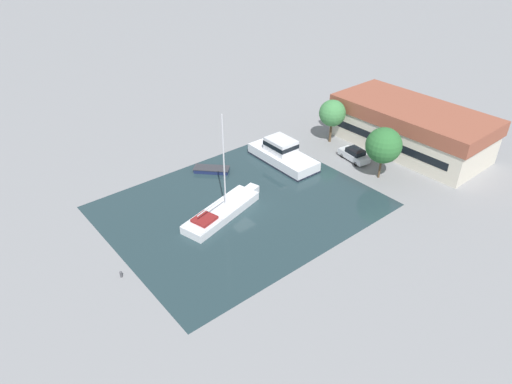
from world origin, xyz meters
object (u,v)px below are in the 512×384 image
warehouse_building (411,127)px  quay_tree_near_building (384,145)px  small_dinghy (212,169)px  sailboat_moored (222,211)px  motor_cruiser (282,154)px  quay_tree_by_water (332,113)px  parked_car (354,155)px

warehouse_building → quay_tree_near_building: size_ratio=3.18×
quay_tree_near_building → small_dinghy: 21.42m
sailboat_moored → motor_cruiser: (-4.79, 13.23, 0.54)m
quay_tree_by_water → parked_car: (5.91, -1.73, -3.47)m
quay_tree_by_water → sailboat_moored: size_ratio=0.53×
parked_car → motor_cruiser: (-5.75, -7.64, 0.28)m
quay_tree_by_water → motor_cruiser: quay_tree_by_water is taller
warehouse_building → quay_tree_near_building: 10.15m
warehouse_building → quay_tree_by_water: quay_tree_by_water is taller
quay_tree_near_building → small_dinghy: bearing=-133.5°
quay_tree_by_water → sailboat_moored: (4.95, -22.59, -3.73)m
parked_car → sailboat_moored: bearing=-174.9°
quay_tree_near_building → motor_cruiser: size_ratio=0.65×
parked_car → small_dinghy: (-9.59, -16.30, -0.56)m
warehouse_building → quay_tree_by_water: (-8.18, -6.92, 1.28)m
sailboat_moored → parked_car: bearing=72.6°
quay_tree_near_building → motor_cruiser: (-10.63, -6.58, -3.31)m
quay_tree_by_water → small_dinghy: quay_tree_by_water is taller
quay_tree_near_building → parked_car: quay_tree_near_building is taller
quay_tree_by_water → motor_cruiser: size_ratio=0.61×
quay_tree_near_building → parked_car: (-4.88, 1.06, -3.59)m
warehouse_building → parked_car: bearing=-105.3°
motor_cruiser → quay_tree_by_water: bearing=2.0°
motor_cruiser → sailboat_moored: bearing=-159.0°
warehouse_building → sailboat_moored: (-3.23, -29.52, -2.46)m
small_dinghy → motor_cruiser: bearing=112.4°
sailboat_moored → small_dinghy: (-8.63, 4.57, -0.30)m
sailboat_moored → quay_tree_by_water: bearing=87.6°
warehouse_building → quay_tree_by_water: bearing=-140.4°
quay_tree_by_water → sailboat_moored: 23.43m
warehouse_building → parked_car: warehouse_building is taller
quay_tree_near_building → small_dinghy: (-14.47, -15.24, -4.15)m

